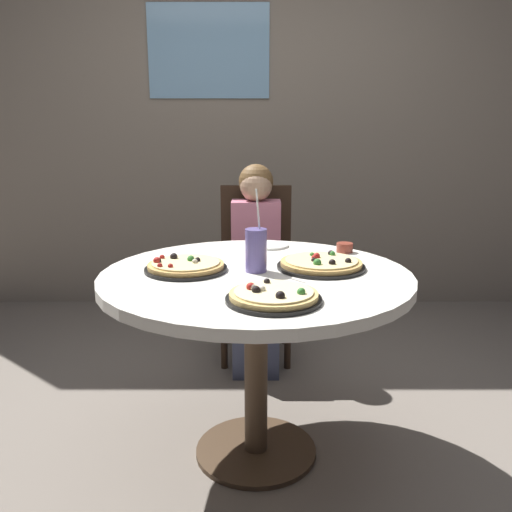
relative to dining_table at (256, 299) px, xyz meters
name	(u,v)px	position (x,y,z in m)	size (l,w,h in m)	color
ground_plane	(256,452)	(0.00, 0.00, -0.65)	(8.00, 8.00, 0.00)	slate
wall_with_window	(256,100)	(0.00, 1.96, 0.81)	(5.20, 0.14, 2.90)	gray
dining_table	(256,299)	(0.00, 0.00, 0.00)	(1.15, 1.15, 0.75)	silver
chair_wooden	(256,261)	(0.00, 1.03, -0.11)	(0.40, 0.40, 0.95)	#382619
diner_child	(256,278)	(0.00, 0.85, -0.16)	(0.26, 0.41, 1.08)	#3F4766
pizza_veggie	(321,264)	(0.25, 0.06, 0.12)	(0.33, 0.33, 0.05)	black
pizza_cheese	(273,296)	(0.05, -0.33, 0.12)	(0.30, 0.30, 0.05)	black
pizza_pepperoni	(185,266)	(-0.26, 0.03, 0.12)	(0.31, 0.31, 0.05)	black
soda_cup	(255,250)	(0.00, 0.01, 0.19)	(0.08, 0.08, 0.31)	#6659A5
sauce_bowl	(345,248)	(0.38, 0.32, 0.12)	(0.07, 0.07, 0.04)	brown
plate_small	(268,245)	(0.06, 0.44, 0.11)	(0.18, 0.18, 0.01)	white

